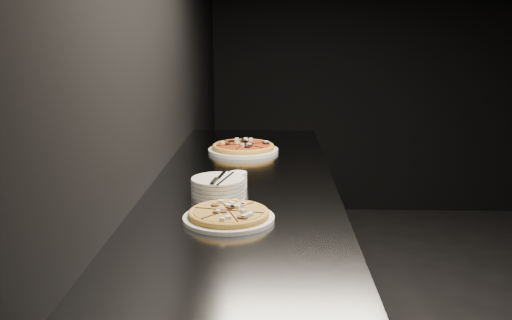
{
  "coord_description": "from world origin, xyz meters",
  "views": [
    {
      "loc": [
        -2.01,
        -2.21,
        1.54
      ],
      "look_at": [
        -2.08,
        0.06,
        1.0
      ],
      "focal_mm": 40.0,
      "sensor_mm": 36.0,
      "label": 1
    }
  ],
  "objects_px": {
    "ramekin": "(238,179)",
    "pizza_mushroom": "(229,215)",
    "pizza_tomato": "(243,148)",
    "cutlery": "(220,178)",
    "counter": "(244,288)",
    "plate_stack": "(218,188)"
  },
  "relations": [
    {
      "from": "counter",
      "to": "pizza_tomato",
      "type": "height_order",
      "value": "pizza_tomato"
    },
    {
      "from": "pizza_mushroom",
      "to": "pizza_tomato",
      "type": "xyz_separation_m",
      "value": [
        -0.01,
        1.05,
        0.0
      ]
    },
    {
      "from": "pizza_mushroom",
      "to": "ramekin",
      "type": "xyz_separation_m",
      "value": [
        0.01,
        0.39,
        0.01
      ]
    },
    {
      "from": "cutlery",
      "to": "counter",
      "type": "bearing_deg",
      "value": 77.94
    },
    {
      "from": "ramekin",
      "to": "plate_stack",
      "type": "bearing_deg",
      "value": -115.41
    },
    {
      "from": "pizza_tomato",
      "to": "ramekin",
      "type": "bearing_deg",
      "value": -88.94
    },
    {
      "from": "plate_stack",
      "to": "ramekin",
      "type": "height_order",
      "value": "plate_stack"
    },
    {
      "from": "pizza_mushroom",
      "to": "cutlery",
      "type": "distance_m",
      "value": 0.25
    },
    {
      "from": "ramekin",
      "to": "pizza_mushroom",
      "type": "bearing_deg",
      "value": -90.97
    },
    {
      "from": "ramekin",
      "to": "pizza_tomato",
      "type": "bearing_deg",
      "value": 91.06
    },
    {
      "from": "pizza_mushroom",
      "to": "plate_stack",
      "type": "height_order",
      "value": "plate_stack"
    },
    {
      "from": "cutlery",
      "to": "ramekin",
      "type": "height_order",
      "value": "cutlery"
    },
    {
      "from": "ramekin",
      "to": "counter",
      "type": "bearing_deg",
      "value": 72.45
    },
    {
      "from": "counter",
      "to": "ramekin",
      "type": "relative_size",
      "value": 34.37
    },
    {
      "from": "counter",
      "to": "pizza_tomato",
      "type": "xyz_separation_m",
      "value": [
        -0.03,
        0.6,
        0.48
      ]
    },
    {
      "from": "counter",
      "to": "pizza_tomato",
      "type": "distance_m",
      "value": 0.77
    },
    {
      "from": "pizza_tomato",
      "to": "plate_stack",
      "type": "xyz_separation_m",
      "value": [
        -0.05,
        -0.79,
        0.02
      ]
    },
    {
      "from": "pizza_mushroom",
      "to": "ramekin",
      "type": "bearing_deg",
      "value": 89.03
    },
    {
      "from": "pizza_tomato",
      "to": "counter",
      "type": "bearing_deg",
      "value": -87.16
    },
    {
      "from": "cutlery",
      "to": "pizza_mushroom",
      "type": "bearing_deg",
      "value": -70.56
    },
    {
      "from": "counter",
      "to": "cutlery",
      "type": "xyz_separation_m",
      "value": [
        -0.07,
        -0.21,
        0.54
      ]
    },
    {
      "from": "pizza_mushroom",
      "to": "cutlery",
      "type": "height_order",
      "value": "cutlery"
    }
  ]
}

